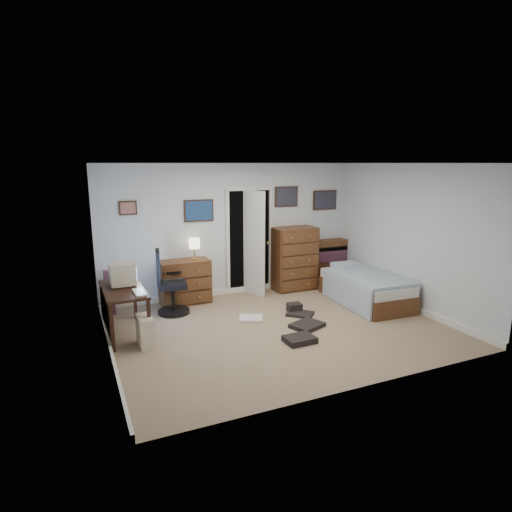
{
  "coord_description": "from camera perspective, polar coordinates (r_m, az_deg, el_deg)",
  "views": [
    {
      "loc": [
        -2.84,
        -5.58,
        2.5
      ],
      "look_at": [
        -0.25,
        0.3,
        1.1
      ],
      "focal_mm": 30.0,
      "sensor_mm": 36.0,
      "label": 1
    }
  ],
  "objects": [
    {
      "name": "floor",
      "position": [
        6.74,
        3.0,
        -9.57
      ],
      "size": [
        5.0,
        4.0,
        0.02
      ],
      "primitive_type": "cube",
      "color": "gray",
      "rests_on": "ground"
    },
    {
      "name": "computer_desk",
      "position": [
        6.6,
        -17.96,
        -5.55
      ],
      "size": [
        0.6,
        1.24,
        0.71
      ],
      "rotation": [
        0.0,
        0.0,
        0.02
      ],
      "color": "black",
      "rests_on": "floor"
    },
    {
      "name": "crt_monitor",
      "position": [
        6.66,
        -17.38,
        -2.31
      ],
      "size": [
        0.38,
        0.35,
        0.34
      ],
      "rotation": [
        0.0,
        0.0,
        0.02
      ],
      "color": "beige",
      "rests_on": "computer_desk"
    },
    {
      "name": "keyboard",
      "position": [
        6.25,
        -15.3,
        -4.71
      ],
      "size": [
        0.15,
        0.38,
        0.02
      ],
      "primitive_type": "cube",
      "rotation": [
        0.0,
        0.0,
        0.02
      ],
      "color": "beige",
      "rests_on": "computer_desk"
    },
    {
      "name": "pc_tower",
      "position": [
        6.23,
        -14.55,
        -9.67
      ],
      "size": [
        0.2,
        0.4,
        0.43
      ],
      "rotation": [
        0.0,
        0.0,
        0.02
      ],
      "color": "beige",
      "rests_on": "floor"
    },
    {
      "name": "office_chair",
      "position": [
        7.33,
        -11.51,
        -4.39
      ],
      "size": [
        0.62,
        0.62,
        1.1
      ],
      "rotation": [
        0.0,
        0.0,
        -0.18
      ],
      "color": "black",
      "rests_on": "floor"
    },
    {
      "name": "media_stack",
      "position": [
        7.6,
        -18.95,
        -4.63
      ],
      "size": [
        0.15,
        0.15,
        0.75
      ],
      "primitive_type": "cube",
      "rotation": [
        0.0,
        0.0,
        -0.01
      ],
      "color": "maroon",
      "rests_on": "floor"
    },
    {
      "name": "low_dresser",
      "position": [
        7.87,
        -9.47,
        -3.4
      ],
      "size": [
        0.9,
        0.47,
        0.79
      ],
      "primitive_type": "cube",
      "rotation": [
        0.0,
        0.0,
        0.03
      ],
      "color": "brown",
      "rests_on": "floor"
    },
    {
      "name": "table_lamp",
      "position": [
        7.76,
        -8.22,
        1.58
      ],
      "size": [
        0.2,
        0.2,
        0.39
      ],
      "rotation": [
        0.0,
        0.0,
        0.03
      ],
      "color": "gold",
      "rests_on": "low_dresser"
    },
    {
      "name": "doorway",
      "position": [
        8.6,
        -1.67,
        2.27
      ],
      "size": [
        0.96,
        1.12,
        2.05
      ],
      "color": "black",
      "rests_on": "floor"
    },
    {
      "name": "tall_dresser",
      "position": [
        8.59,
        5.08,
        -0.34
      ],
      "size": [
        0.86,
        0.51,
        1.26
      ],
      "primitive_type": "cube",
      "rotation": [
        0.0,
        0.0,
        -0.01
      ],
      "color": "brown",
      "rests_on": "floor"
    },
    {
      "name": "headboard_bookcase",
      "position": [
        9.14,
        9.46,
        -0.56
      ],
      "size": [
        1.04,
        0.29,
        0.93
      ],
      "rotation": [
        0.0,
        0.0,
        -0.03
      ],
      "color": "brown",
      "rests_on": "floor"
    },
    {
      "name": "bed",
      "position": [
        8.04,
        14.31,
        -4.13
      ],
      "size": [
        1.06,
        1.86,
        0.59
      ],
      "rotation": [
        0.0,
        0.0,
        -0.05
      ],
      "color": "brown",
      "rests_on": "floor"
    },
    {
      "name": "wall_posters",
      "position": [
        8.32,
        0.49,
        7.1
      ],
      "size": [
        4.38,
        0.04,
        0.6
      ],
      "color": "#331E11",
      "rests_on": "floor"
    },
    {
      "name": "floor_clutter",
      "position": [
        6.83,
        4.98,
        -8.89
      ],
      "size": [
        1.35,
        1.47,
        0.15
      ],
      "rotation": [
        0.0,
        0.0,
        0.19
      ],
      "color": "black",
      "rests_on": "floor"
    }
  ]
}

